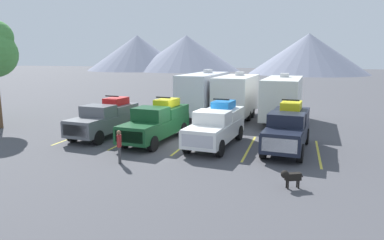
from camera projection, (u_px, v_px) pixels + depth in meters
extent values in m
plane|color=#47474C|center=(186.00, 144.00, 20.25)|extent=(240.00, 240.00, 0.00)
cube|color=#595B60|center=(104.00, 123.00, 21.85)|extent=(2.42, 5.49, 0.91)
cube|color=#595B60|center=(83.00, 120.00, 20.01)|extent=(2.00, 1.66, 0.08)
cube|color=#595B60|center=(98.00, 111.00, 21.27)|extent=(1.95, 1.55, 0.72)
cube|color=slate|center=(93.00, 112.00, 20.75)|extent=(1.73, 0.36, 0.53)
cube|color=#595B60|center=(116.00, 108.00, 23.04)|extent=(2.12, 2.62, 0.53)
cube|color=silver|center=(75.00, 131.00, 19.44)|extent=(1.66, 0.21, 0.64)
cylinder|color=black|center=(98.00, 138.00, 19.95)|extent=(0.35, 0.86, 0.84)
cylinder|color=black|center=(73.00, 135.00, 20.61)|extent=(0.35, 0.86, 0.84)
cylinder|color=black|center=(132.00, 126.00, 23.26)|extent=(0.35, 0.86, 0.84)
cylinder|color=black|center=(109.00, 124.00, 23.92)|extent=(0.35, 0.86, 0.84)
cube|color=red|center=(116.00, 101.00, 22.95)|extent=(1.21, 1.66, 0.45)
cylinder|color=black|center=(117.00, 102.00, 22.29)|extent=(0.22, 0.45, 0.44)
cylinder|color=black|center=(106.00, 102.00, 22.62)|extent=(0.22, 0.45, 0.44)
cylinder|color=black|center=(126.00, 100.00, 23.28)|extent=(0.22, 0.45, 0.44)
cylinder|color=black|center=(115.00, 100.00, 23.60)|extent=(0.22, 0.45, 0.44)
cube|color=black|center=(112.00, 96.00, 22.48)|extent=(0.98, 0.17, 0.08)
cube|color=#144723|center=(155.00, 127.00, 20.65)|extent=(2.43, 5.98, 0.88)
cube|color=#144723|center=(137.00, 126.00, 18.64)|extent=(1.98, 1.79, 0.08)
cube|color=#144723|center=(151.00, 114.00, 20.01)|extent=(1.93, 1.67, 0.81)
cube|color=slate|center=(145.00, 115.00, 19.45)|extent=(1.70, 0.38, 0.60)
cube|color=#144723|center=(167.00, 111.00, 21.95)|extent=(2.11, 2.84, 0.61)
cube|color=silver|center=(129.00, 137.00, 18.01)|extent=(1.63, 0.20, 0.62)
cylinder|color=black|center=(153.00, 144.00, 18.59)|extent=(0.35, 0.87, 0.85)
cylinder|color=black|center=(124.00, 141.00, 19.24)|extent=(0.35, 0.87, 0.85)
cylinder|color=black|center=(182.00, 129.00, 22.21)|extent=(0.35, 0.87, 0.85)
cylinder|color=black|center=(158.00, 127.00, 22.86)|extent=(0.35, 0.87, 0.85)
cube|color=yellow|center=(167.00, 103.00, 21.85)|extent=(1.21, 1.81, 0.45)
cylinder|color=black|center=(169.00, 104.00, 21.15)|extent=(0.22, 0.45, 0.44)
cylinder|color=black|center=(156.00, 103.00, 21.47)|extent=(0.22, 0.45, 0.44)
cylinder|color=black|center=(177.00, 102.00, 22.23)|extent=(0.22, 0.45, 0.44)
cylinder|color=black|center=(165.00, 101.00, 22.55)|extent=(0.22, 0.45, 0.44)
cube|color=black|center=(163.00, 97.00, 21.34)|extent=(0.96, 0.17, 0.08)
cube|color=white|center=(215.00, 131.00, 19.60)|extent=(2.43, 5.82, 0.89)
cube|color=white|center=(203.00, 129.00, 17.65)|extent=(1.99, 1.75, 0.08)
cube|color=white|center=(212.00, 118.00, 18.99)|extent=(1.94, 1.63, 0.74)
cube|color=slate|center=(209.00, 119.00, 18.44)|extent=(1.72, 0.36, 0.55)
cube|color=white|center=(223.00, 113.00, 20.86)|extent=(2.12, 2.77, 0.60)
cube|color=silver|center=(197.00, 141.00, 17.03)|extent=(1.64, 0.21, 0.62)
cylinder|color=black|center=(220.00, 148.00, 17.60)|extent=(0.36, 0.90, 0.88)
cylinder|color=black|center=(187.00, 145.00, 18.25)|extent=(0.36, 0.90, 0.88)
cylinder|color=black|center=(239.00, 133.00, 21.12)|extent=(0.36, 0.90, 0.88)
cylinder|color=black|center=(211.00, 130.00, 21.77)|extent=(0.36, 0.90, 0.88)
cube|color=blue|center=(223.00, 105.00, 20.77)|extent=(1.21, 1.76, 0.45)
cylinder|color=black|center=(228.00, 106.00, 20.08)|extent=(0.22, 0.45, 0.44)
cylinder|color=black|center=(213.00, 106.00, 20.40)|extent=(0.22, 0.45, 0.44)
cylinder|color=black|center=(233.00, 104.00, 21.13)|extent=(0.22, 0.45, 0.44)
cylinder|color=black|center=(219.00, 103.00, 21.45)|extent=(0.22, 0.45, 0.44)
cube|color=black|center=(221.00, 99.00, 20.27)|extent=(0.97, 0.17, 0.08)
cube|color=black|center=(287.00, 134.00, 18.65)|extent=(2.39, 5.74, 0.93)
cube|color=black|center=(282.00, 132.00, 16.72)|extent=(1.96, 1.72, 0.08)
cube|color=black|center=(286.00, 120.00, 18.04)|extent=(1.91, 1.61, 0.73)
cube|color=slate|center=(285.00, 122.00, 17.50)|extent=(1.69, 0.36, 0.54)
cube|color=black|center=(291.00, 115.00, 19.88)|extent=(2.09, 2.73, 0.63)
cube|color=silver|center=(279.00, 145.00, 16.12)|extent=(1.62, 0.20, 0.65)
cylinder|color=black|center=(300.00, 153.00, 16.68)|extent=(0.36, 0.92, 0.90)
cylinder|color=black|center=(263.00, 150.00, 17.32)|extent=(0.36, 0.92, 0.90)
cylinder|color=black|center=(306.00, 136.00, 20.15)|extent=(0.36, 0.92, 0.90)
cylinder|color=black|center=(275.00, 134.00, 20.79)|extent=(0.36, 0.92, 0.90)
cube|color=yellow|center=(291.00, 106.00, 19.78)|extent=(1.19, 1.73, 0.45)
cylinder|color=black|center=(298.00, 108.00, 19.11)|extent=(0.22, 0.45, 0.44)
cylinder|color=black|center=(282.00, 107.00, 19.42)|extent=(0.22, 0.45, 0.44)
cylinder|color=black|center=(300.00, 105.00, 20.14)|extent=(0.22, 0.45, 0.44)
cylinder|color=black|center=(285.00, 104.00, 20.46)|extent=(0.22, 0.45, 0.44)
cube|color=black|center=(291.00, 100.00, 19.29)|extent=(0.96, 0.16, 0.08)
cube|color=gold|center=(80.00, 135.00, 22.44)|extent=(0.12, 5.50, 0.01)
cube|color=gold|center=(131.00, 139.00, 21.41)|extent=(0.12, 5.50, 0.01)
cube|color=gold|center=(187.00, 143.00, 20.39)|extent=(0.12, 5.50, 0.01)
cube|color=gold|center=(249.00, 148.00, 19.36)|extent=(0.12, 5.50, 0.01)
cube|color=gold|center=(318.00, 153.00, 18.33)|extent=(0.12, 5.50, 0.01)
cube|color=silver|center=(204.00, 92.00, 28.77)|extent=(2.75, 7.57, 3.04)
cube|color=#4C6B99|center=(190.00, 90.00, 29.14)|extent=(0.38, 7.15, 0.24)
cube|color=silver|center=(208.00, 71.00, 29.50)|extent=(0.63, 0.73, 0.30)
cube|color=#333333|center=(185.00, 122.00, 25.08)|extent=(0.18, 1.20, 0.12)
cylinder|color=black|center=(213.00, 115.00, 27.89)|extent=(0.26, 0.77, 0.76)
cylinder|color=black|center=(188.00, 113.00, 28.61)|extent=(0.26, 0.77, 0.76)
cylinder|color=black|center=(219.00, 111.00, 29.54)|extent=(0.26, 0.77, 0.76)
cylinder|color=black|center=(195.00, 110.00, 30.27)|extent=(0.26, 0.77, 0.76)
cube|color=white|center=(237.00, 94.00, 27.98)|extent=(2.91, 6.57, 2.88)
cube|color=brown|center=(221.00, 92.00, 28.39)|extent=(0.33, 6.18, 0.24)
cube|color=silver|center=(240.00, 74.00, 28.58)|extent=(0.63, 0.73, 0.30)
cube|color=#333333|center=(224.00, 123.00, 24.75)|extent=(0.18, 1.20, 0.12)
cylinder|color=black|center=(249.00, 116.00, 27.16)|extent=(0.26, 0.77, 0.76)
cylinder|color=black|center=(219.00, 114.00, 27.95)|extent=(0.26, 0.77, 0.76)
cylinder|color=black|center=(253.00, 113.00, 28.60)|extent=(0.26, 0.77, 0.76)
cylinder|color=black|center=(224.00, 112.00, 29.38)|extent=(0.26, 0.77, 0.76)
cube|color=silver|center=(282.00, 97.00, 26.14)|extent=(2.85, 6.85, 2.86)
cube|color=#595960|center=(265.00, 95.00, 26.54)|extent=(0.35, 6.46, 0.24)
cube|color=silver|center=(285.00, 75.00, 26.79)|extent=(0.63, 0.73, 0.30)
cube|color=#333333|center=(275.00, 129.00, 22.77)|extent=(0.18, 1.20, 0.12)
cylinder|color=black|center=(297.00, 121.00, 25.30)|extent=(0.26, 0.77, 0.76)
cylinder|color=black|center=(264.00, 119.00, 26.07)|extent=(0.26, 0.77, 0.76)
cylinder|color=black|center=(298.00, 117.00, 26.80)|extent=(0.26, 0.77, 0.76)
cylinder|color=black|center=(267.00, 115.00, 27.56)|extent=(0.26, 0.77, 0.76)
cylinder|color=#3F3F42|center=(119.00, 155.00, 16.48)|extent=(0.12, 0.12, 0.81)
cylinder|color=#3F3F42|center=(120.00, 154.00, 16.65)|extent=(0.12, 0.12, 0.81)
cube|color=maroon|center=(119.00, 141.00, 16.44)|extent=(0.25, 0.28, 0.57)
sphere|color=brown|center=(119.00, 133.00, 16.37)|extent=(0.22, 0.22, 0.22)
cylinder|color=maroon|center=(119.00, 142.00, 16.32)|extent=(0.09, 0.09, 0.51)
cylinder|color=maroon|center=(120.00, 141.00, 16.57)|extent=(0.09, 0.09, 0.51)
cube|color=black|center=(293.00, 177.00, 13.42)|extent=(0.65, 0.47, 0.28)
sphere|color=black|center=(285.00, 174.00, 13.35)|extent=(0.31, 0.31, 0.31)
cylinder|color=black|center=(301.00, 175.00, 13.46)|extent=(0.16, 0.11, 0.20)
cylinder|color=black|center=(288.00, 185.00, 13.37)|extent=(0.06, 0.06, 0.33)
cylinder|color=black|center=(286.00, 184.00, 13.52)|extent=(0.06, 0.06, 0.33)
cylinder|color=black|center=(299.00, 185.00, 13.44)|extent=(0.06, 0.06, 0.33)
cylinder|color=black|center=(297.00, 183.00, 13.58)|extent=(0.06, 0.06, 0.33)
cone|color=gray|center=(137.00, 53.00, 117.14)|extent=(32.95, 32.95, 11.51)
cone|color=gray|center=(186.00, 53.00, 113.21)|extent=(34.63, 34.63, 11.27)
cone|color=gray|center=(308.00, 54.00, 93.79)|extent=(31.52, 31.52, 10.72)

